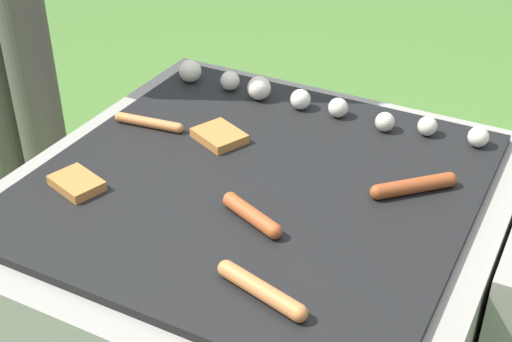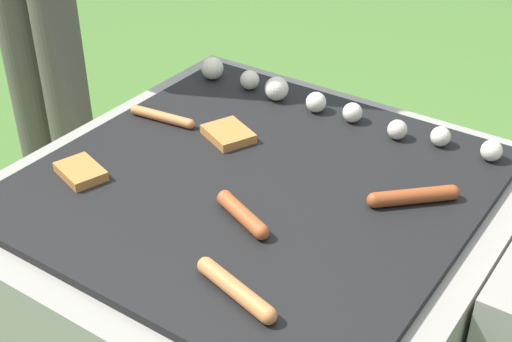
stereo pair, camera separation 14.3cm
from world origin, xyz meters
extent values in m
plane|color=#47702D|center=(0.00, 0.00, 0.00)|extent=(14.00, 14.00, 0.00)
cube|color=gray|center=(0.00, 0.00, 0.21)|extent=(0.96, 0.96, 0.42)
cube|color=black|center=(0.00, 0.00, 0.43)|extent=(0.84, 0.84, 0.02)
cylinder|color=#4C473D|center=(-0.74, 0.17, 0.42)|extent=(0.12, 0.12, 0.84)
cylinder|color=#C6753D|center=(0.17, -0.30, 0.46)|extent=(0.16, 0.07, 0.03)
sphere|color=#C6753D|center=(0.24, -0.32, 0.46)|extent=(0.03, 0.03, 0.03)
sphere|color=#C6753D|center=(0.09, -0.28, 0.46)|extent=(0.03, 0.03, 0.03)
cylinder|color=#93421E|center=(0.29, 0.10, 0.46)|extent=(0.13, 0.13, 0.03)
sphere|color=#93421E|center=(0.35, 0.16, 0.46)|extent=(0.03, 0.03, 0.03)
sphere|color=#93421E|center=(0.24, 0.05, 0.46)|extent=(0.03, 0.03, 0.03)
cylinder|color=#A34C23|center=(0.06, -0.13, 0.46)|extent=(0.13, 0.08, 0.03)
sphere|color=#A34C23|center=(0.00, -0.10, 0.46)|extent=(0.03, 0.03, 0.03)
sphere|color=#A34C23|center=(0.12, -0.15, 0.46)|extent=(0.03, 0.03, 0.03)
cylinder|color=#C6753D|center=(-0.32, 0.08, 0.45)|extent=(0.15, 0.04, 0.02)
sphere|color=#C6753D|center=(-0.24, 0.09, 0.45)|extent=(0.02, 0.02, 0.02)
sphere|color=#C6753D|center=(-0.39, 0.07, 0.45)|extent=(0.02, 0.02, 0.02)
cube|color=#B27033|center=(-0.15, 0.10, 0.45)|extent=(0.13, 0.12, 0.02)
cube|color=#B27033|center=(-0.30, -0.19, 0.45)|extent=(0.12, 0.10, 0.02)
sphere|color=beige|center=(-0.36, 0.33, 0.47)|extent=(0.06, 0.06, 0.06)
sphere|color=beige|center=(-0.25, 0.33, 0.47)|extent=(0.05, 0.05, 0.05)
sphere|color=beige|center=(-0.16, 0.32, 0.47)|extent=(0.06, 0.06, 0.06)
sphere|color=beige|center=(-0.05, 0.32, 0.47)|extent=(0.05, 0.05, 0.05)
sphere|color=beige|center=(0.04, 0.33, 0.46)|extent=(0.05, 0.05, 0.05)
sphere|color=beige|center=(0.16, 0.31, 0.46)|extent=(0.04, 0.04, 0.04)
sphere|color=beige|center=(0.25, 0.34, 0.46)|extent=(0.04, 0.04, 0.04)
sphere|color=beige|center=(0.36, 0.34, 0.46)|extent=(0.05, 0.05, 0.05)
camera|label=1|loc=(0.56, -1.07, 1.23)|focal=50.00mm
camera|label=2|loc=(0.68, -0.99, 1.23)|focal=50.00mm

